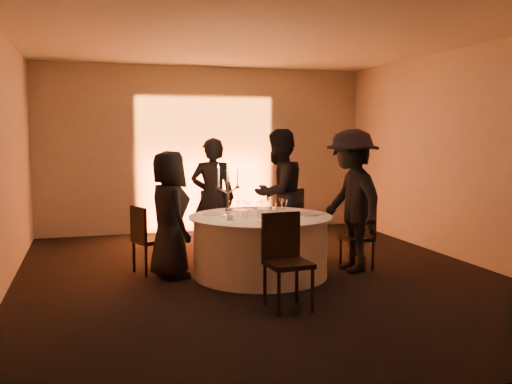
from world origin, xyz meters
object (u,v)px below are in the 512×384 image
object	(u,v)px
chair_left	(146,236)
guest_left	(169,214)
guest_back_left	(213,198)
coffee_cup	(230,217)
chair_back_left	(214,216)
guest_right	(351,201)
chair_right	(362,233)
banquet_table	(260,246)
chair_front	(285,255)
chair_back_right	(288,216)
guest_back_right	(279,194)
candelabra	(228,197)

from	to	relation	value
chair_left	guest_left	distance (m)	0.49
guest_left	guest_back_left	world-z (taller)	guest_back_left
coffee_cup	guest_back_left	bearing A→B (deg)	86.10
chair_back_left	guest_back_left	xyz separation A→B (m)	(-0.12, -0.50, 0.34)
chair_back_left	guest_right	size ratio (longest dim) A/B	0.51
chair_left	chair_right	world-z (taller)	chair_left
banquet_table	chair_right	size ratio (longest dim) A/B	2.13
guest_right	chair_front	bearing A→B (deg)	-51.27
guest_right	banquet_table	bearing A→B (deg)	-97.64
chair_back_right	chair_right	distance (m)	1.41
guest_back_left	coffee_cup	size ratio (longest dim) A/B	15.80
chair_left	coffee_cup	bearing A→B (deg)	-151.90
chair_right	guest_left	distance (m)	2.56
banquet_table	guest_back_right	bearing A→B (deg)	59.68
chair_back_right	coffee_cup	size ratio (longest dim) A/B	8.77
guest_back_right	coffee_cup	xyz separation A→B (m)	(-1.02, -1.20, -0.13)
chair_back_right	guest_back_right	world-z (taller)	guest_back_right
banquet_table	guest_left	distance (m)	1.21
banquet_table	chair_left	size ratio (longest dim) A/B	2.06
guest_back_left	chair_back_left	bearing A→B (deg)	-87.28
guest_right	candelabra	size ratio (longest dim) A/B	2.62
chair_back_right	guest_back_left	bearing A→B (deg)	-26.76
chair_back_right	chair_right	size ratio (longest dim) A/B	1.14
guest_back_right	guest_right	distance (m)	1.23
chair_right	chair_front	world-z (taller)	chair_front
banquet_table	guest_back_left	bearing A→B (deg)	106.00
coffee_cup	chair_back_left	bearing A→B (deg)	83.66
chair_right	guest_right	bearing A→B (deg)	-63.72
chair_back_left	candelabra	xyz separation A→B (m)	(-0.18, -1.70, 0.49)
chair_back_left	guest_back_left	world-z (taller)	guest_back_left
guest_left	guest_right	size ratio (longest dim) A/B	0.86
banquet_table	candelabra	xyz separation A→B (m)	(-0.41, 0.02, 0.63)
chair_back_left	guest_left	world-z (taller)	guest_left
chair_left	guest_back_right	distance (m)	2.05
chair_left	chair_back_right	size ratio (longest dim) A/B	0.91
chair_front	chair_back_left	bearing A→B (deg)	87.08
chair_right	coffee_cup	world-z (taller)	chair_right
chair_back_right	guest_left	distance (m)	2.22
chair_back_right	guest_left	xyz separation A→B (m)	(-1.95, -1.04, 0.25)
chair_front	guest_left	world-z (taller)	guest_left
chair_back_left	chair_front	size ratio (longest dim) A/B	0.96
chair_back_right	guest_right	xyz separation A→B (m)	(0.38, -1.38, 0.39)
chair_front	guest_right	world-z (taller)	guest_right
guest_right	coffee_cup	xyz separation A→B (m)	(-1.66, -0.15, -0.13)
chair_back_right	guest_back_left	xyz separation A→B (m)	(-1.19, -0.07, 0.33)
chair_right	guest_back_left	world-z (taller)	guest_back_left
banquet_table	chair_front	size ratio (longest dim) A/B	1.83
guest_left	guest_back_right	bearing A→B (deg)	-79.64
chair_right	guest_right	distance (m)	0.51
chair_right	candelabra	bearing A→B (deg)	-89.37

